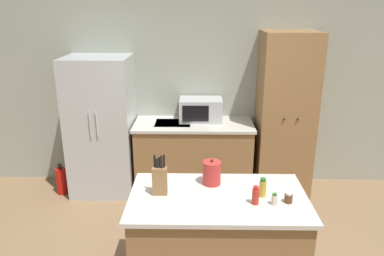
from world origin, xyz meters
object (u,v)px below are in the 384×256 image
at_px(knife_block, 160,180).
at_px(spice_bottle_tall_dark, 263,188).
at_px(spice_bottle_green_herb, 274,199).
at_px(fire_extinguisher, 61,181).
at_px(kettle, 212,173).
at_px(refrigerator, 102,126).
at_px(pantry_cabinet, 285,115).
at_px(spice_bottle_short_red, 288,198).
at_px(microwave, 201,110).
at_px(spice_bottle_amber_oil, 256,196).

height_order(knife_block, spice_bottle_tall_dark, knife_block).
distance_m(spice_bottle_green_herb, fire_extinguisher, 3.05).
bearing_deg(kettle, fire_extinguisher, 141.83).
xyz_separation_m(refrigerator, knife_block, (0.91, -1.79, 0.16)).
bearing_deg(spice_bottle_tall_dark, pantry_cabinet, 72.73).
height_order(refrigerator, pantry_cabinet, pantry_cabinet).
height_order(pantry_cabinet, spice_bottle_short_red, pantry_cabinet).
height_order(pantry_cabinet, knife_block, pantry_cabinet).
relative_size(microwave, fire_extinguisher, 1.32).
relative_size(spice_bottle_amber_oil, kettle, 0.66).
bearing_deg(spice_bottle_green_herb, knife_block, 170.23).
distance_m(knife_block, spice_bottle_green_herb, 0.89).
bearing_deg(spice_bottle_green_herb, pantry_cabinet, 75.65).
bearing_deg(pantry_cabinet, fire_extinguisher, -176.59).
relative_size(refrigerator, kettle, 7.82).
bearing_deg(refrigerator, spice_bottle_tall_dark, -46.47).
relative_size(refrigerator, pantry_cabinet, 0.86).
xyz_separation_m(knife_block, fire_extinguisher, (-1.45, 1.65, -0.85)).
bearing_deg(microwave, pantry_cabinet, -5.05).
bearing_deg(spice_bottle_short_red, spice_bottle_tall_dark, 152.83).
distance_m(microwave, fire_extinguisher, 2.01).
distance_m(microwave, spice_bottle_short_red, 2.14).
distance_m(spice_bottle_short_red, spice_bottle_green_herb, 0.12).
relative_size(spice_bottle_tall_dark, kettle, 0.70).
distance_m(refrigerator, kettle, 2.09).
xyz_separation_m(knife_block, kettle, (0.42, 0.18, -0.02)).
relative_size(spice_bottle_amber_oil, spice_bottle_green_herb, 1.58).
distance_m(refrigerator, spice_bottle_amber_oil, 2.54).
bearing_deg(spice_bottle_tall_dark, fire_extinguisher, 143.43).
bearing_deg(spice_bottle_tall_dark, knife_block, 178.39).
bearing_deg(spice_bottle_amber_oil, spice_bottle_tall_dark, 58.75).
bearing_deg(fire_extinguisher, microwave, 8.34).
relative_size(knife_block, spice_bottle_tall_dark, 2.14).
bearing_deg(spice_bottle_green_herb, fire_extinguisher, 142.23).
height_order(knife_block, spice_bottle_green_herb, knife_block).
distance_m(microwave, spice_bottle_green_herb, 2.14).
xyz_separation_m(pantry_cabinet, spice_bottle_amber_oil, (-0.65, -1.97, -0.05)).
distance_m(spice_bottle_tall_dark, fire_extinguisher, 2.93).
bearing_deg(knife_block, spice_bottle_short_red, -6.72).
xyz_separation_m(refrigerator, spice_bottle_green_herb, (1.79, -1.94, 0.08)).
height_order(microwave, spice_bottle_amber_oil, microwave).
distance_m(pantry_cabinet, spice_bottle_tall_dark, 1.93).
relative_size(refrigerator, spice_bottle_short_red, 21.71).
distance_m(spice_bottle_green_herb, kettle, 0.57).
relative_size(microwave, spice_bottle_green_herb, 5.78).
relative_size(spice_bottle_tall_dark, spice_bottle_short_red, 1.94).
height_order(microwave, spice_bottle_tall_dark, microwave).
relative_size(knife_block, fire_extinguisher, 0.82).
height_order(microwave, knife_block, knife_block).
bearing_deg(kettle, knife_block, -155.99).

